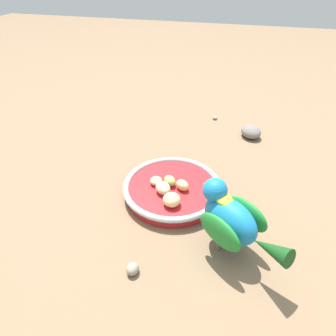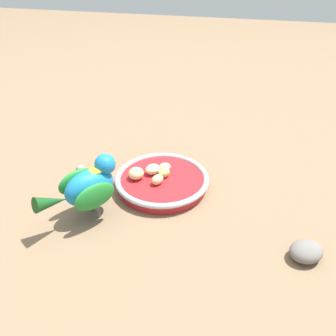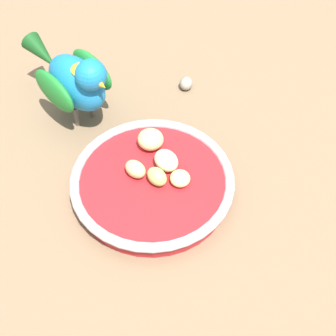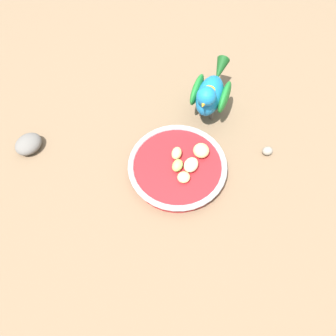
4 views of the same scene
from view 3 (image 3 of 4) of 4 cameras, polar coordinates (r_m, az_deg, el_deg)
The scene contains 9 objects.
ground_plane at distance 0.66m, azimuth -2.19°, elevation -4.37°, with size 4.00×4.00×0.00m, color #7A6047.
feeding_bowl at distance 0.66m, azimuth -1.78°, elevation -1.78°, with size 0.22×0.22×0.03m.
apple_piece_0 at distance 0.68m, azimuth -2.04°, elevation 3.35°, with size 0.04×0.04×0.03m, color #E5C67F.
apple_piece_1 at distance 0.66m, azimuth -0.21°, elevation 0.87°, with size 0.04×0.03×0.02m, color beige.
apple_piece_2 at distance 0.64m, azimuth -1.29°, elevation -1.01°, with size 0.03×0.02×0.02m, color #B2CC66.
apple_piece_3 at distance 0.65m, azimuth -3.81°, elevation -0.13°, with size 0.03×0.02×0.02m, color #E5C67F.
apple_piece_4 at distance 0.65m, azimuth 1.42°, elevation -1.21°, with size 0.03×0.03×0.02m, color #E5C67F.
parrot at distance 0.73m, azimuth -10.78°, elevation 10.12°, with size 0.17×0.14×0.13m.
pebble_0 at distance 0.81m, azimuth 2.12°, elevation 9.79°, with size 0.02×0.02×0.02m, color gray.
Camera 3 is at (-0.09, 0.37, 0.54)m, focal length 52.45 mm.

